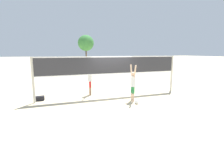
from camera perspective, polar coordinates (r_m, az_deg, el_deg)
ground_plane at (r=9.35m, az=0.00°, el=-8.18°), size 200.00×200.00×0.00m
volleyball_net at (r=9.01m, az=0.00°, el=2.43°), size 8.77×0.12×2.44m
player_spiker at (r=8.23m, az=7.94°, el=-2.97°), size 0.28×0.69×2.02m
player_blocker at (r=9.45m, az=-8.39°, el=-0.97°), size 0.28×0.71×2.17m
volleyball at (r=8.07m, az=9.38°, el=-10.22°), size 0.21×0.21×0.21m
gear_bag at (r=9.38m, az=-25.74°, el=-8.19°), size 0.44×0.27×0.25m
parked_car_near at (r=31.84m, az=-22.30°, el=4.07°), size 5.00×2.55×1.38m
parked_car_mid at (r=33.04m, az=1.69°, el=4.82°), size 4.45×2.32×1.39m
tree_left_cluster at (r=35.88m, az=-9.92°, el=11.70°), size 3.66×3.66×6.69m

